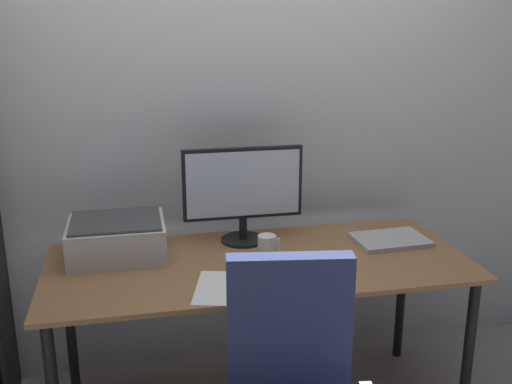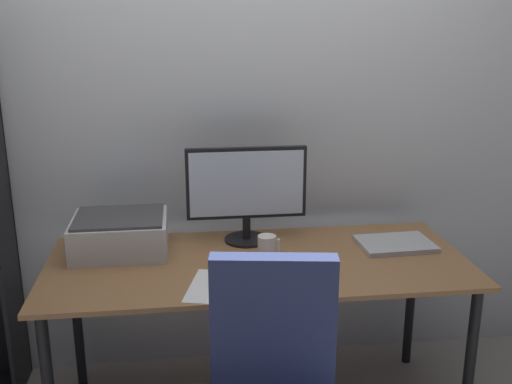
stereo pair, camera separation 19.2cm
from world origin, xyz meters
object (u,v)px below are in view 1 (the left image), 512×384
(monitor, at_px, (243,189))
(printer, at_px, (117,238))
(keyboard, at_px, (266,277))
(mouse, at_px, (321,269))
(desk, at_px, (259,277))
(coffee_mug, at_px, (267,246))
(laptop, at_px, (390,240))

(monitor, relative_size, printer, 1.34)
(keyboard, bearing_deg, mouse, 4.79)
(mouse, bearing_deg, keyboard, -165.39)
(desk, distance_m, monitor, 0.40)
(keyboard, distance_m, coffee_mug, 0.23)
(desk, relative_size, mouse, 18.26)
(desk, bearing_deg, coffee_mug, 34.04)
(monitor, distance_m, printer, 0.58)
(desk, xyz_separation_m, coffee_mug, (0.04, 0.03, 0.12))
(keyboard, bearing_deg, coffee_mug, 77.32)
(laptop, relative_size, printer, 0.80)
(keyboard, relative_size, printer, 0.72)
(keyboard, bearing_deg, printer, 148.19)
(monitor, height_order, keyboard, monitor)
(keyboard, xyz_separation_m, mouse, (0.23, 0.02, 0.01))
(monitor, height_order, printer, monitor)
(mouse, bearing_deg, laptop, 42.79)
(desk, distance_m, mouse, 0.29)
(laptop, bearing_deg, mouse, -150.54)
(printer, bearing_deg, monitor, 5.95)
(keyboard, xyz_separation_m, printer, (-0.57, 0.36, 0.07))
(monitor, height_order, mouse, monitor)
(desk, bearing_deg, keyboard, -93.15)
(keyboard, distance_m, mouse, 0.23)
(desk, relative_size, keyboard, 6.05)
(desk, distance_m, laptop, 0.64)
(monitor, bearing_deg, printer, -174.05)
(keyboard, relative_size, mouse, 3.02)
(monitor, xyz_separation_m, printer, (-0.56, -0.06, -0.17))
(monitor, distance_m, coffee_mug, 0.29)
(desk, height_order, monitor, monitor)
(monitor, distance_m, laptop, 0.71)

